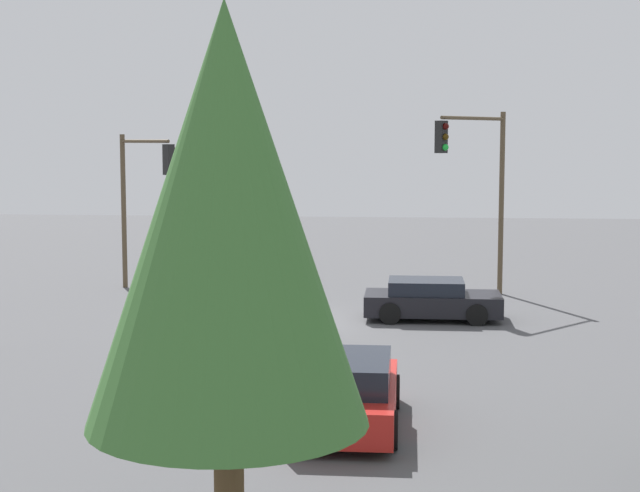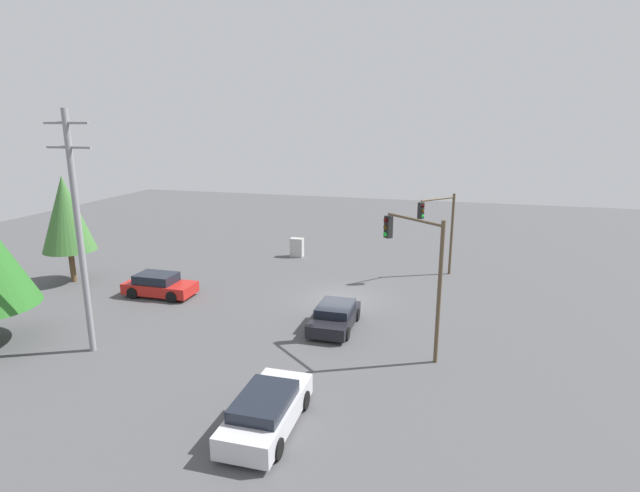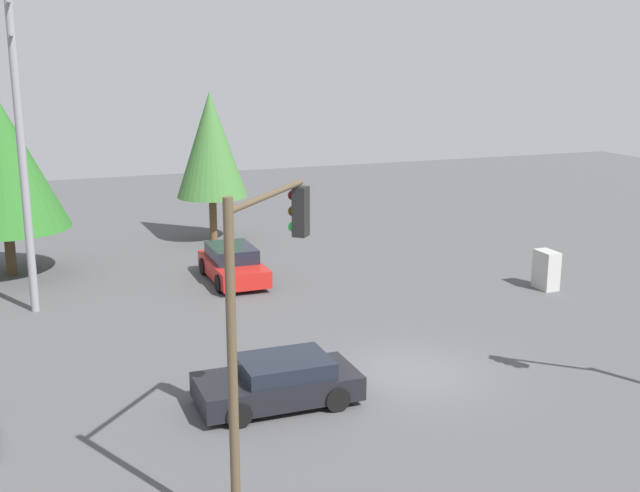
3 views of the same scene
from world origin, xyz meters
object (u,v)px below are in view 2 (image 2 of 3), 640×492
sedan_silver (266,410)px  traffic_signal_main (418,260)px  sedan_dark (335,316)px  traffic_signal_cross (439,222)px  sedan_red (159,285)px  electrical_cabinet (297,247)px

sedan_silver → traffic_signal_main: bearing=59.7°
sedan_dark → traffic_signal_cross: bearing=-114.5°
sedan_red → electrical_cabinet: size_ratio=2.90×
sedan_silver → traffic_signal_cross: 20.12m
sedan_red → sedan_silver: size_ratio=0.91×
traffic_signal_main → traffic_signal_cross: size_ratio=1.14×
sedan_dark → traffic_signal_main: 5.85m
sedan_silver → electrical_cabinet: size_ratio=3.19×
sedan_silver → electrical_cabinet: (-5.97, 21.75, 0.05)m
sedan_dark → electrical_cabinet: (-6.16, 12.65, 0.14)m
traffic_signal_main → electrical_cabinet: 18.01m
traffic_signal_cross → electrical_cabinet: size_ratio=3.83×
sedan_dark → traffic_signal_main: (4.17, -1.65, 3.76)m
sedan_red → traffic_signal_main: 16.42m
traffic_signal_main → traffic_signal_cross: 11.85m
traffic_signal_cross → electrical_cabinet: (-10.81, 2.47, -3.11)m
sedan_silver → traffic_signal_cross: bearing=75.9°
sedan_silver → traffic_signal_main: 9.38m
sedan_silver → sedan_dark: bearing=88.8°
traffic_signal_cross → electrical_cabinet: 11.51m
sedan_red → sedan_dark: (11.45, -1.83, -0.07)m
traffic_signal_main → sedan_silver: bearing=100.4°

